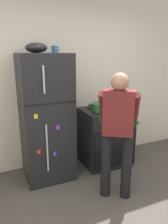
{
  "coord_description": "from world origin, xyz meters",
  "views": [
    {
      "loc": [
        -1.13,
        -1.41,
        1.84
      ],
      "look_at": [
        0.05,
        1.32,
        1.0
      ],
      "focal_mm": 35.15,
      "sensor_mm": 36.0,
      "label": 1
    }
  ],
  "objects_px": {
    "refrigerator": "(46,118)",
    "person_cook": "(118,126)",
    "red_pot": "(98,107)",
    "stove_range": "(105,137)",
    "coffee_mug": "(55,49)",
    "mixing_bowl": "(36,48)"
  },
  "relations": [
    {
      "from": "stove_range",
      "to": "coffee_mug",
      "type": "xyz_separation_m",
      "value": [
        -0.8,
        0.06,
        1.39
      ]
    },
    {
      "from": "coffee_mug",
      "to": "stove_range",
      "type": "bearing_deg",
      "value": -4.32
    },
    {
      "from": "refrigerator",
      "to": "stove_range",
      "type": "height_order",
      "value": "refrigerator"
    },
    {
      "from": "stove_range",
      "to": "person_cook",
      "type": "height_order",
      "value": "person_cook"
    },
    {
      "from": "stove_range",
      "to": "coffee_mug",
      "type": "relative_size",
      "value": 8.29
    },
    {
      "from": "refrigerator",
      "to": "mixing_bowl",
      "type": "height_order",
      "value": "mixing_bowl"
    },
    {
      "from": "refrigerator",
      "to": "person_cook",
      "type": "distance_m",
      "value": 1.08
    },
    {
      "from": "stove_range",
      "to": "person_cook",
      "type": "xyz_separation_m",
      "value": [
        -0.29,
        -0.82,
        0.49
      ]
    },
    {
      "from": "coffee_mug",
      "to": "refrigerator",
      "type": "bearing_deg",
      "value": -164.6
    },
    {
      "from": "person_cook",
      "to": "coffee_mug",
      "type": "relative_size",
      "value": 14.28
    },
    {
      "from": "stove_range",
      "to": "red_pot",
      "type": "height_order",
      "value": "red_pot"
    },
    {
      "from": "stove_range",
      "to": "mixing_bowl",
      "type": "distance_m",
      "value": 1.77
    },
    {
      "from": "person_cook",
      "to": "red_pot",
      "type": "distance_m",
      "value": 0.79
    },
    {
      "from": "refrigerator",
      "to": "red_pot",
      "type": "relative_size",
      "value": 5.36
    },
    {
      "from": "coffee_mug",
      "to": "red_pot",
      "type": "bearing_deg",
      "value": -8.89
    },
    {
      "from": "person_cook",
      "to": "mixing_bowl",
      "type": "xyz_separation_m",
      "value": [
        -0.77,
        0.83,
        0.92
      ]
    },
    {
      "from": "red_pot",
      "to": "refrigerator",
      "type": "bearing_deg",
      "value": 176.54
    },
    {
      "from": "red_pot",
      "to": "coffee_mug",
      "type": "distance_m",
      "value": 1.08
    },
    {
      "from": "stove_range",
      "to": "coffee_mug",
      "type": "distance_m",
      "value": 1.61
    },
    {
      "from": "refrigerator",
      "to": "red_pot",
      "type": "distance_m",
      "value": 0.83
    },
    {
      "from": "red_pot",
      "to": "coffee_mug",
      "type": "relative_size",
      "value": 3.01
    },
    {
      "from": "person_cook",
      "to": "red_pot",
      "type": "bearing_deg",
      "value": 80.36
    }
  ]
}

